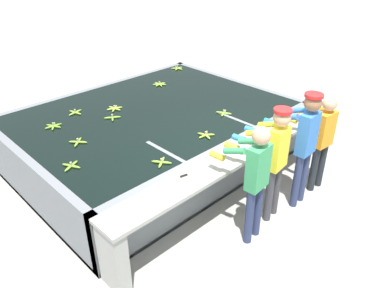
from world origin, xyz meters
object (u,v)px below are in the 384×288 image
object	(u,v)px
banana_bunch_floating_7	(206,135)
knife_0	(188,174)
worker_2	(305,139)
worker_0	(255,175)
worker_1	(275,154)
banana_bunch_floating_6	(177,68)
banana_bunch_floating_10	(71,166)
banana_bunch_floating_4	(75,112)
banana_bunch_floating_3	(78,142)
banana_bunch_floating_8	(224,113)
banana_bunch_floating_9	(115,108)
banana_bunch_floating_5	(112,117)
worker_3	(321,136)
banana_bunch_floating_2	(159,84)
banana_bunch_floating_1	(53,126)
banana_bunch_floating_0	(162,162)

from	to	relation	value
banana_bunch_floating_7	knife_0	size ratio (longest dim) A/B	0.80
worker_2	worker_0	bearing A→B (deg)	178.89
worker_1	banana_bunch_floating_6	size ratio (longest dim) A/B	6.11
banana_bunch_floating_10	knife_0	size ratio (longest dim) A/B	0.77
worker_1	banana_bunch_floating_4	xyz separation A→B (m)	(-1.12, 3.28, -0.10)
banana_bunch_floating_6	banana_bunch_floating_10	world-z (taller)	same
banana_bunch_floating_3	banana_bunch_floating_4	xyz separation A→B (m)	(0.50, 0.98, 0.00)
banana_bunch_floating_8	banana_bunch_floating_9	xyz separation A→B (m)	(-1.21, 1.47, -0.00)
banana_bunch_floating_5	banana_bunch_floating_8	bearing A→B (deg)	-39.03
worker_0	banana_bunch_floating_8	xyz separation A→B (m)	(1.22, 1.57, -0.06)
worker_0	worker_3	xyz separation A→B (m)	(1.66, -0.00, -0.07)
worker_3	banana_bunch_floating_2	size ratio (longest dim) A/B	5.58
worker_0	banana_bunch_floating_3	world-z (taller)	worker_0
worker_2	banana_bunch_floating_1	bearing A→B (deg)	124.65
banana_bunch_floating_1	banana_bunch_floating_7	bearing A→B (deg)	-51.79
worker_2	banana_bunch_floating_5	world-z (taller)	worker_2
banana_bunch_floating_7	worker_2	bearing A→B (deg)	-61.40
banana_bunch_floating_1	knife_0	world-z (taller)	banana_bunch_floating_1
banana_bunch_floating_9	banana_bunch_floating_3	bearing A→B (deg)	-148.99
banana_bunch_floating_1	banana_bunch_floating_8	size ratio (longest dim) A/B	1.06
banana_bunch_floating_6	banana_bunch_floating_9	world-z (taller)	same
banana_bunch_floating_1	banana_bunch_floating_2	bearing A→B (deg)	6.90
banana_bunch_floating_0	banana_bunch_floating_10	bearing A→B (deg)	139.92
banana_bunch_floating_4	worker_1	bearing A→B (deg)	-71.20
banana_bunch_floating_2	banana_bunch_floating_3	xyz separation A→B (m)	(-2.43, -1.04, 0.00)
banana_bunch_floating_1	banana_bunch_floating_10	world-z (taller)	same
worker_0	banana_bunch_floating_10	world-z (taller)	worker_0
banana_bunch_floating_3	banana_bunch_floating_5	size ratio (longest dim) A/B	0.92
banana_bunch_floating_10	knife_0	bearing A→B (deg)	-51.36
banana_bunch_floating_8	banana_bunch_floating_0	bearing A→B (deg)	-165.38
knife_0	banana_bunch_floating_3	bearing A→B (deg)	108.21
banana_bunch_floating_7	banana_bunch_floating_9	xyz separation A→B (m)	(-0.41, 1.81, -0.00)
worker_3	banana_bunch_floating_0	xyz separation A→B (m)	(-2.22, 1.11, 0.00)
worker_2	banana_bunch_floating_3	xyz separation A→B (m)	(-2.17, 2.41, -0.15)
worker_1	banana_bunch_floating_8	bearing A→B (deg)	65.66
worker_3	worker_2	bearing A→B (deg)	-178.01
banana_bunch_floating_2	banana_bunch_floating_9	xyz separation A→B (m)	(-1.35, -0.39, 0.00)
banana_bunch_floating_0	banana_bunch_floating_1	distance (m)	2.09
banana_bunch_floating_1	banana_bunch_floating_9	bearing A→B (deg)	-4.99
banana_bunch_floating_0	banana_bunch_floating_6	distance (m)	4.05
banana_bunch_floating_5	banana_bunch_floating_8	size ratio (longest dim) A/B	0.96
banana_bunch_floating_0	banana_bunch_floating_4	size ratio (longest dim) A/B	0.89
knife_0	banana_bunch_floating_6	bearing A→B (deg)	49.24
banana_bunch_floating_0	banana_bunch_floating_5	world-z (taller)	same
worker_3	banana_bunch_floating_8	bearing A→B (deg)	105.39
banana_bunch_floating_2	banana_bunch_floating_4	distance (m)	1.93
worker_3	banana_bunch_floating_3	world-z (taller)	worker_3
banana_bunch_floating_1	banana_bunch_floating_5	distance (m)	0.93
banana_bunch_floating_6	banana_bunch_floating_8	size ratio (longest dim) A/B	1.04
banana_bunch_floating_2	banana_bunch_floating_3	bearing A→B (deg)	-156.88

